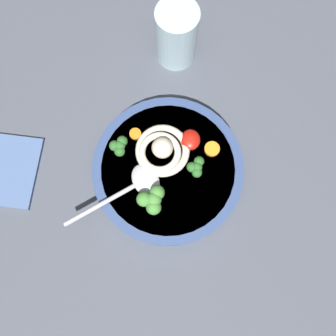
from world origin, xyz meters
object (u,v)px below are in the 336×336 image
object	(u,v)px
soup_bowl	(168,171)
noodle_pile	(162,150)
folded_napkin	(9,170)
drinking_glass	(176,35)
soup_spoon	(137,184)

from	to	relation	value
soup_bowl	noodle_pile	distance (cm)	4.64
soup_bowl	folded_napkin	bearing A→B (deg)	-89.12
folded_napkin	noodle_pile	bearing A→B (deg)	96.49
soup_bowl	drinking_glass	xyz separation A→B (cm)	(-24.81, 0.74, 3.80)
soup_bowl	folded_napkin	xyz separation A→B (cm)	(0.45, -29.40, -2.00)
soup_spoon	soup_bowl	bearing A→B (deg)	180.00
soup_bowl	noodle_pile	bearing A→B (deg)	-157.26
folded_napkin	soup_bowl	bearing A→B (deg)	90.88
drinking_glass	soup_spoon	bearing A→B (deg)	-11.81
soup_bowl	drinking_glass	size ratio (longest dim) A/B	2.13
soup_bowl	soup_spoon	size ratio (longest dim) A/B	1.61
drinking_glass	folded_napkin	size ratio (longest dim) A/B	0.93
soup_spoon	drinking_glass	world-z (taller)	drinking_glass
drinking_glass	noodle_pile	bearing A→B (deg)	-4.91
drinking_glass	folded_napkin	world-z (taller)	drinking_glass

